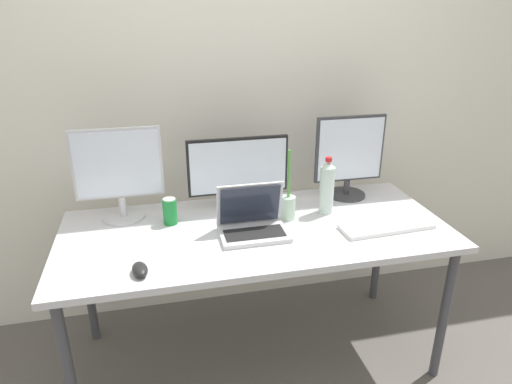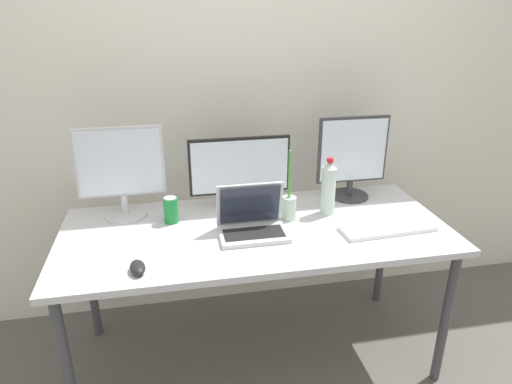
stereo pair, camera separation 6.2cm
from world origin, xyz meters
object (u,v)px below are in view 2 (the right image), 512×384
Objects in this scene: monitor_left at (121,170)px; water_bottle at (328,188)px; laptop_silver at (252,222)px; mouse_by_keyboard at (138,267)px; bamboo_vase at (289,206)px; monitor_center at (240,171)px; monitor_right at (352,157)px; soda_can_near_keyboard at (171,210)px; keyboard_main at (388,228)px; work_desk at (256,239)px.

water_bottle is (0.97, -0.16, -0.10)m from monitor_left.
mouse_by_keyboard is (-0.49, -0.23, -0.03)m from laptop_silver.
monitor_center is at bearing 138.34° from bamboo_vase.
soda_can_near_keyboard is (-0.94, -0.13, -0.16)m from monitor_right.
monitor_right is 1.22m from mouse_by_keyboard.
monitor_center is at bearing -178.21° from monitor_right.
monitor_right is 1.00× the size of keyboard_main.
monitor_left is 0.58m from mouse_by_keyboard.
mouse_by_keyboard is 0.97m from water_bottle.
monitor_left reaches higher than water_bottle.
monitor_center reaches higher than mouse_by_keyboard.
laptop_silver is at bearing 16.11° from mouse_by_keyboard.
monitor_center is 0.75m from keyboard_main.
monitor_center is 1.65× the size of laptop_silver.
monitor_right is (1.16, 0.01, -0.01)m from monitor_left.
water_bottle reaches higher than work_desk.
monitor_right is at bearing 27.56° from laptop_silver.
bamboo_vase reaches higher than laptop_silver.
keyboard_main is (0.61, -0.10, -0.04)m from laptop_silver.
work_desk is 0.42m from soda_can_near_keyboard.
work_desk is at bearing 56.37° from laptop_silver.
monitor_right is 3.45× the size of soda_can_near_keyboard.
water_bottle is at bearing 13.69° from work_desk.
laptop_silver is (0.57, -0.29, -0.18)m from monitor_left.
monitor_right is 1.44× the size of laptop_silver.
laptop_silver is at bearing -151.84° from bamboo_vase.
keyboard_main is (0.02, -0.40, -0.21)m from monitor_right.
work_desk is 0.12m from laptop_silver.
work_desk is at bearing -166.31° from water_bottle.
keyboard_main is (0.59, -0.14, 0.07)m from work_desk.
work_desk is 14.06× the size of soda_can_near_keyboard.
monitor_center is 0.73m from mouse_by_keyboard.
monitor_left is at bearing 89.03° from mouse_by_keyboard.
water_bottle is 2.27× the size of soda_can_near_keyboard.
monitor_left is 1.02× the size of monitor_right.
mouse_by_keyboard is 0.77m from bamboo_vase.
soda_can_near_keyboard is (-0.75, 0.05, -0.07)m from water_bottle.
soda_can_near_keyboard is at bearing -27.62° from monitor_left.
bamboo_vase is (0.55, -0.07, 0.01)m from soda_can_near_keyboard.
monitor_right is (0.59, 0.02, 0.03)m from monitor_center.
keyboard_main is 0.33m from water_bottle.
work_desk is 0.43m from water_bottle.
water_bottle is at bearing -9.40° from monitor_left.
soda_can_near_keyboard is at bearing -162.59° from monitor_center.
monitor_left is at bearing 152.81° from laptop_silver.
monitor_center reaches higher than water_bottle.
monitor_left is 1.29× the size of bamboo_vase.
work_desk is at bearing 18.56° from mouse_by_keyboard.
soda_can_near_keyboard is (0.22, -0.11, -0.17)m from monitor_left.
soda_can_near_keyboard is 0.37× the size of bamboo_vase.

